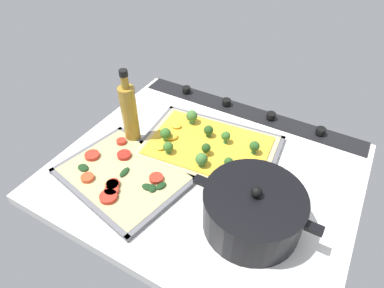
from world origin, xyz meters
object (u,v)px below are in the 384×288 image
broccoli_pizza (207,145)px  veggie_pizza_back (122,175)px  oil_bottle (131,113)px  baking_tray_front (209,149)px  cooking_pot (253,210)px  baking_tray_back (123,176)px

broccoli_pizza → veggie_pizza_back: size_ratio=1.14×
broccoli_pizza → oil_bottle: 22.92cm
baking_tray_front → broccoli_pizza: 1.44cm
cooking_pot → oil_bottle: size_ratio=1.27×
cooking_pot → oil_bottle: (40.78, -10.89, 4.49)cm
broccoli_pizza → baking_tray_back: bearing=55.2°
oil_bottle → baking_tray_back: bearing=116.4°
oil_bottle → baking_tray_front: bearing=-162.8°
broccoli_pizza → veggie_pizza_back: 24.60cm
veggie_pizza_back → cooking_pot: 34.51cm
baking_tray_front → baking_tray_back: (14.36, 20.19, 0.01)cm
veggie_pizza_back → cooking_pot: size_ratio=1.14×
broccoli_pizza → cooking_pot: cooking_pot is taller
baking_tray_front → oil_bottle: size_ratio=1.76×
oil_bottle → broccoli_pizza: bearing=-163.1°
baking_tray_back → cooking_pot: (-33.99, -2.76, 4.62)cm
baking_tray_front → veggie_pizza_back: (14.52, 20.52, 0.76)cm
veggie_pizza_back → oil_bottle: oil_bottle is taller
broccoli_pizza → cooking_pot: bearing=139.6°
broccoli_pizza → baking_tray_back: broccoli_pizza is taller
baking_tray_back → cooking_pot: cooking_pot is taller
baking_tray_front → cooking_pot: 26.66cm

